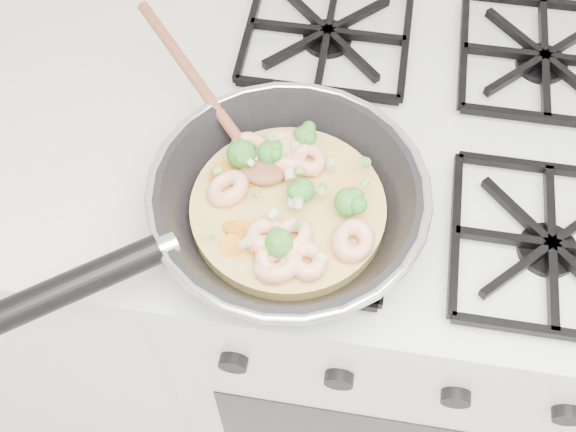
# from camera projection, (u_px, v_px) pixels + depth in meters

# --- Properties ---
(stove) EXTENTS (0.60, 0.60, 0.92)m
(stove) POSITION_uv_depth(u_px,v_px,m) (386.00, 286.00, 1.30)
(stove) COLOR silver
(stove) RESTS_ON ground
(skillet) EXTENTS (0.45, 0.45, 0.10)m
(skillet) POSITION_uv_depth(u_px,v_px,m) (283.00, 203.00, 0.80)
(skillet) COLOR black
(skillet) RESTS_ON stove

